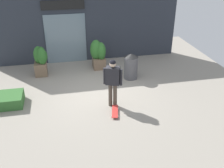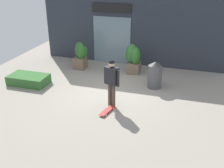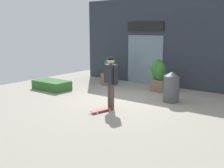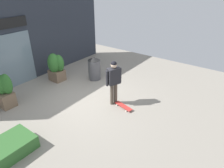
{
  "view_description": "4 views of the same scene",
  "coord_description": "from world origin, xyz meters",
  "px_view_note": "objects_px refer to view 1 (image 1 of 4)",
  "views": [
    {
      "loc": [
        -1.2,
        -8.37,
        4.79
      ],
      "look_at": [
        0.36,
        -0.89,
        0.8
      ],
      "focal_mm": 41.54,
      "sensor_mm": 36.0,
      "label": 1
    },
    {
      "loc": [
        2.73,
        -8.7,
        4.52
      ],
      "look_at": [
        0.36,
        -0.89,
        0.8
      ],
      "focal_mm": 42.5,
      "sensor_mm": 36.0,
      "label": 2
    },
    {
      "loc": [
        5.64,
        -7.82,
        2.54
      ],
      "look_at": [
        0.36,
        -0.89,
        0.8
      ],
      "focal_mm": 44.35,
      "sensor_mm": 36.0,
      "label": 3
    },
    {
      "loc": [
        -4.8,
        -4.71,
        4.14
      ],
      "look_at": [
        0.36,
        -0.89,
        0.8
      ],
      "focal_mm": 32.11,
      "sensor_mm": 36.0,
      "label": 4
    }
  ],
  "objects_px": {
    "skateboarder": "(113,78)",
    "skateboard": "(115,111)",
    "planter_box_left": "(98,54)",
    "trash_bin": "(131,66)",
    "planter_box_right": "(41,59)"
  },
  "relations": [
    {
      "from": "skateboarder",
      "to": "planter_box_left",
      "type": "xyz_separation_m",
      "value": [
        0.03,
        3.23,
        -0.36
      ]
    },
    {
      "from": "skateboarder",
      "to": "trash_bin",
      "type": "distance_m",
      "value": 2.34
    },
    {
      "from": "skateboard",
      "to": "planter_box_right",
      "type": "height_order",
      "value": "planter_box_right"
    },
    {
      "from": "skateboarder",
      "to": "planter_box_right",
      "type": "relative_size",
      "value": 1.32
    },
    {
      "from": "skateboard",
      "to": "trash_bin",
      "type": "relative_size",
      "value": 0.73
    },
    {
      "from": "planter_box_left",
      "to": "skateboarder",
      "type": "bearing_deg",
      "value": -90.57
    },
    {
      "from": "skateboard",
      "to": "planter_box_left",
      "type": "distance_m",
      "value": 3.74
    },
    {
      "from": "skateboard",
      "to": "planter_box_left",
      "type": "bearing_deg",
      "value": -167.79
    },
    {
      "from": "planter_box_left",
      "to": "planter_box_right",
      "type": "bearing_deg",
      "value": -176.3
    },
    {
      "from": "trash_bin",
      "to": "planter_box_right",
      "type": "bearing_deg",
      "value": 162.93
    },
    {
      "from": "skateboarder",
      "to": "skateboard",
      "type": "height_order",
      "value": "skateboarder"
    },
    {
      "from": "planter_box_right",
      "to": "trash_bin",
      "type": "relative_size",
      "value": 1.19
    },
    {
      "from": "skateboarder",
      "to": "skateboard",
      "type": "xyz_separation_m",
      "value": [
        -0.02,
        -0.46,
        -0.98
      ]
    },
    {
      "from": "planter_box_right",
      "to": "skateboarder",
      "type": "bearing_deg",
      "value": -51.63
    },
    {
      "from": "trash_bin",
      "to": "skateboard",
      "type": "bearing_deg",
      "value": -116.3
    }
  ]
}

